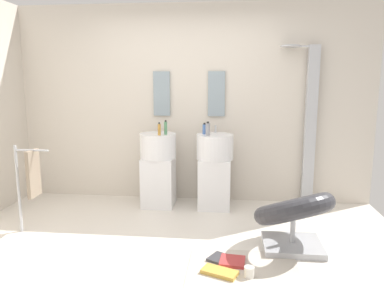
% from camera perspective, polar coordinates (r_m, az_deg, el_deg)
% --- Properties ---
extents(ground_plane, '(4.80, 3.60, 0.04)m').
position_cam_1_polar(ground_plane, '(3.69, -3.36, -16.50)').
color(ground_plane, silver).
extents(rear_partition, '(4.80, 0.10, 2.60)m').
position_cam_1_polar(rear_partition, '(4.95, -0.39, 6.23)').
color(rear_partition, beige).
rests_on(rear_partition, ground_plane).
extents(pedestal_sink_left, '(0.46, 0.46, 1.05)m').
position_cam_1_polar(pedestal_sink_left, '(4.75, -5.25, -3.66)').
color(pedestal_sink_left, white).
rests_on(pedestal_sink_left, ground_plane).
extents(pedestal_sink_right, '(0.46, 0.46, 1.05)m').
position_cam_1_polar(pedestal_sink_right, '(4.67, 3.55, -3.89)').
color(pedestal_sink_right, white).
rests_on(pedestal_sink_right, ground_plane).
extents(vanity_mirror_left, '(0.22, 0.03, 0.58)m').
position_cam_1_polar(vanity_mirror_left, '(4.92, -4.73, 7.81)').
color(vanity_mirror_left, '#8C9EA8').
extents(vanity_mirror_right, '(0.22, 0.03, 0.58)m').
position_cam_1_polar(vanity_mirror_right, '(4.84, 3.83, 7.79)').
color(vanity_mirror_right, '#8C9EA8').
extents(shower_column, '(0.49, 0.24, 2.05)m').
position_cam_1_polar(shower_column, '(4.92, 17.77, 3.15)').
color(shower_column, '#B7BABF').
rests_on(shower_column, ground_plane).
extents(lounge_chair, '(1.10, 1.10, 0.65)m').
position_cam_1_polar(lounge_chair, '(3.72, 15.53, -10.43)').
color(lounge_chair, '#B7BABF').
rests_on(lounge_chair, ground_plane).
extents(towel_rack, '(0.37, 0.22, 0.95)m').
position_cam_1_polar(towel_rack, '(4.22, -23.77, -4.50)').
color(towel_rack, '#B7BABF').
rests_on(towel_rack, ground_plane).
extents(area_rug, '(0.96, 0.79, 0.01)m').
position_cam_1_polar(area_rug, '(3.34, 7.98, -19.10)').
color(area_rug, beige).
rests_on(area_rug, ground_plane).
extents(magazine_charcoal, '(0.27, 0.26, 0.02)m').
position_cam_1_polar(magazine_charcoal, '(3.49, 4.54, -17.39)').
color(magazine_charcoal, '#38383D').
rests_on(magazine_charcoal, area_rug).
extents(magazine_ochre, '(0.33, 0.25, 0.03)m').
position_cam_1_polar(magazine_ochre, '(3.27, 4.32, -19.25)').
color(magazine_ochre, gold).
rests_on(magazine_ochre, area_rug).
extents(magazine_red, '(0.24, 0.23, 0.03)m').
position_cam_1_polar(magazine_red, '(3.45, 6.29, -17.68)').
color(magazine_red, '#B73838').
rests_on(magazine_red, area_rug).
extents(coffee_mug, '(0.08, 0.08, 0.09)m').
position_cam_1_polar(coffee_mug, '(3.25, 8.90, -19.05)').
color(coffee_mug, white).
rests_on(coffee_mug, area_rug).
extents(soap_bottle_amber, '(0.04, 0.04, 0.16)m').
position_cam_1_polar(soap_bottle_amber, '(4.51, -5.12, 2.29)').
color(soap_bottle_amber, '#C68C38').
rests_on(soap_bottle_amber, pedestal_sink_left).
extents(soap_bottle_blue, '(0.05, 0.05, 0.14)m').
position_cam_1_polar(soap_bottle_blue, '(4.60, 1.94, 2.35)').
color(soap_bottle_blue, '#4C72B7').
rests_on(soap_bottle_blue, pedestal_sink_right).
extents(soap_bottle_green, '(0.04, 0.04, 0.18)m').
position_cam_1_polar(soap_bottle_green, '(4.57, -4.12, 2.53)').
color(soap_bottle_green, '#59996B').
rests_on(soap_bottle_green, pedestal_sink_left).
extents(soap_bottle_grey, '(0.06, 0.06, 0.17)m').
position_cam_1_polar(soap_bottle_grey, '(4.47, 2.47, 2.32)').
color(soap_bottle_grey, '#99999E').
rests_on(soap_bottle_grey, pedestal_sink_right).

